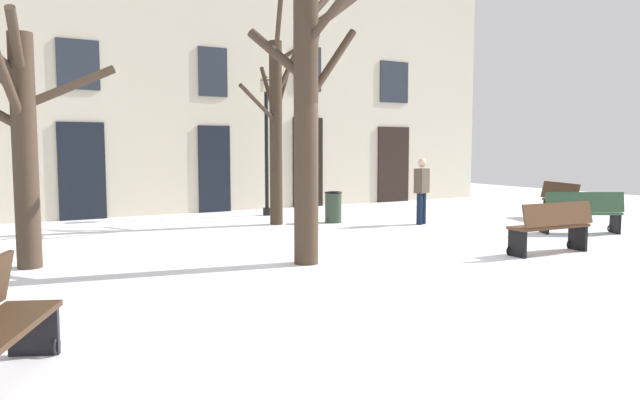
# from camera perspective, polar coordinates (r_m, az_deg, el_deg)

# --- Properties ---
(ground_plane) EXTENTS (31.71, 31.71, 0.00)m
(ground_plane) POSITION_cam_1_polar(r_m,az_deg,el_deg) (10.31, 4.25, -5.15)
(ground_plane) COLOR white
(building_facade) EXTENTS (19.82, 0.60, 8.48)m
(building_facade) POSITION_cam_1_polar(r_m,az_deg,el_deg) (17.26, -10.75, 13.17)
(building_facade) COLOR beige
(building_facade) RESTS_ON ground
(tree_left_of_center) EXTENTS (2.00, 2.48, 4.57)m
(tree_left_of_center) POSITION_cam_1_polar(r_m,az_deg,el_deg) (9.31, -1.13, 8.79)
(tree_left_of_center) COLOR #423326
(tree_left_of_center) RESTS_ON ground
(tree_foreground) EXTENTS (2.26, 1.13, 3.77)m
(tree_foreground) POSITION_cam_1_polar(r_m,az_deg,el_deg) (9.92, -26.60, 5.52)
(tree_foreground) COLOR #423326
(tree_foreground) RESTS_ON ground
(tree_right_of_center) EXTENTS (1.99, 2.25, 4.96)m
(tree_right_of_center) POSITION_cam_1_polar(r_m,az_deg,el_deg) (14.02, -4.21, 7.48)
(tree_right_of_center) COLOR #382B1E
(tree_right_of_center) RESTS_ON ground
(streetlamp) EXTENTS (0.30, 0.30, 3.71)m
(streetlamp) POSITION_cam_1_polar(r_m,az_deg,el_deg) (15.91, -5.17, 6.69)
(streetlamp) COLOR black
(streetlamp) RESTS_ON ground
(litter_bin) EXTENTS (0.43, 0.43, 0.75)m
(litter_bin) POSITION_cam_1_polar(r_m,az_deg,el_deg) (14.40, 1.28, -0.68)
(litter_bin) COLOR #2D3D2D
(litter_bin) RESTS_ON ground
(bench_back_to_back_left) EXTENTS (1.00, 1.64, 0.94)m
(bench_back_to_back_left) POSITION_cam_1_polar(r_m,az_deg,el_deg) (16.30, 22.43, -0.06)
(bench_back_to_back_left) COLOR #3D2819
(bench_back_to_back_left) RESTS_ON ground
(bench_near_center_tree) EXTENTS (1.62, 0.55, 0.90)m
(bench_near_center_tree) POSITION_cam_1_polar(r_m,az_deg,el_deg) (10.92, 21.34, -2.41)
(bench_near_center_tree) COLOR #51331E
(bench_near_center_tree) RESTS_ON ground
(bench_far_corner) EXTENTS (1.64, 1.22, 0.90)m
(bench_far_corner) POSITION_cam_1_polar(r_m,az_deg,el_deg) (13.71, 23.82, -1.09)
(bench_far_corner) COLOR #2D4C33
(bench_far_corner) RESTS_ON ground
(person_strolling) EXTENTS (0.43, 0.35, 1.56)m
(person_strolling) POSITION_cam_1_polar(r_m,az_deg,el_deg) (14.22, 9.73, 1.10)
(person_strolling) COLOR black
(person_strolling) RESTS_ON ground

